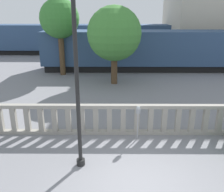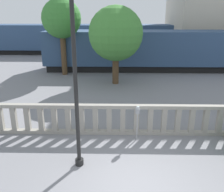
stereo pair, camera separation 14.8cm
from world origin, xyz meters
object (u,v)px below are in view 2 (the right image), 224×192
object	(u,v)px
train_far	(76,38)
tree_left	(62,19)
tree_right	(116,34)
lamppost	(74,49)
train_near	(173,50)
parking_meter	(138,113)

from	to	relation	value
train_far	tree_left	distance (m)	10.43
tree_left	tree_right	distance (m)	4.76
train_far	tree_right	bearing A→B (deg)	-69.51
train_far	tree_left	world-z (taller)	tree_left
lamppost	train_far	xyz separation A→B (m)	(-3.60, 22.17, -2.03)
train_near	train_far	world-z (taller)	train_far
tree_left	tree_right	bearing A→B (deg)	-31.50
parking_meter	train_near	distance (m)	12.72
lamppost	tree_left	xyz separation A→B (m)	(-2.90, 12.06, 0.42)
train_near	tree_left	size ratio (longest dim) A/B	3.64
tree_right	tree_left	bearing A→B (deg)	148.50
lamppost	train_near	xyz separation A→B (m)	(5.82, 13.82, -2.04)
tree_left	tree_right	world-z (taller)	tree_left
lamppost	tree_left	world-z (taller)	lamppost
parking_meter	tree_right	distance (m)	8.25
train_near	tree_left	bearing A→B (deg)	-168.57
tree_left	train_near	bearing A→B (deg)	11.43
train_near	tree_right	bearing A→B (deg)	-138.27
train_near	tree_right	world-z (taller)	tree_right
parking_meter	train_near	bearing A→B (deg)	72.45
parking_meter	lamppost	bearing A→B (deg)	-139.34
parking_meter	tree_left	distance (m)	11.84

